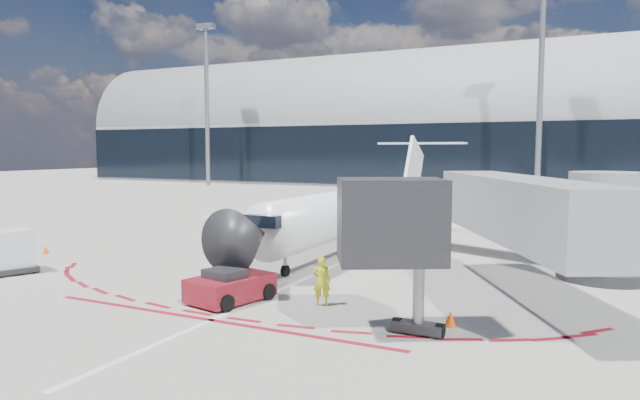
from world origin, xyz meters
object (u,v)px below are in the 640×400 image
at_px(pushback_tug, 230,287).
at_px(uld_container, 12,251).
at_px(ramp_worker, 322,281).
at_px(regional_jet, 365,207).

bearing_deg(pushback_tug, uld_container, -166.23).
xyz_separation_m(pushback_tug, ramp_worker, (3.39, 1.01, 0.35)).
bearing_deg(regional_jet, pushback_tug, -89.19).
distance_m(regional_jet, ramp_worker, 14.08).
bearing_deg(ramp_worker, regional_jet, -97.81).
relative_size(pushback_tug, uld_container, 1.91).
distance_m(regional_jet, pushback_tug, 14.67).
distance_m(ramp_worker, uld_container, 15.71).
height_order(pushback_tug, ramp_worker, ramp_worker).
relative_size(regional_jet, uld_container, 10.26).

